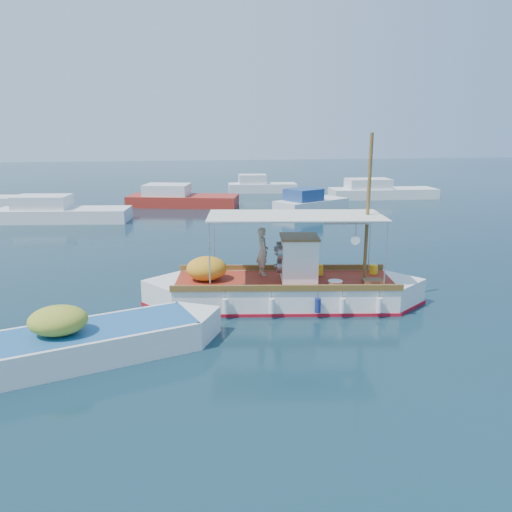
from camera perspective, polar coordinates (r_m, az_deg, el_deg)
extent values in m
plane|color=black|center=(16.28, 3.93, -5.34)|extent=(160.00, 160.00, 0.00)
cube|color=white|center=(16.03, 3.21, -4.44)|extent=(7.09, 3.29, 1.00)
cube|color=white|center=(16.15, -8.99, -4.45)|extent=(2.25, 2.25, 1.00)
cube|color=white|center=(16.62, 15.05, -4.23)|extent=(2.25, 2.25, 1.00)
cube|color=#A40F1E|center=(16.13, 3.20, -5.45)|extent=(7.19, 3.38, 0.16)
cube|color=maroon|center=(15.88, 3.24, -2.79)|extent=(7.06, 3.11, 0.05)
cube|color=brown|center=(16.95, 2.97, -1.31)|extent=(6.85, 1.15, 0.18)
cube|color=brown|center=(14.76, 3.56, -3.68)|extent=(6.85, 1.15, 0.18)
cube|color=white|center=(15.73, 4.92, -0.33)|extent=(1.26, 1.34, 1.36)
cube|color=brown|center=(15.57, 4.98, 2.19)|extent=(1.36, 1.44, 0.05)
cylinder|color=slate|center=(15.34, 2.85, 0.37)|extent=(0.27, 0.48, 0.45)
cylinder|color=slate|center=(15.90, 2.72, 0.87)|extent=(0.27, 0.48, 0.45)
cylinder|color=slate|center=(15.74, 2.76, -1.14)|extent=(0.27, 0.48, 0.45)
cylinder|color=brown|center=(15.77, 12.66, 5.31)|extent=(0.12, 0.12, 4.55)
cylinder|color=brown|center=(15.67, 10.00, 4.04)|extent=(1.63, 0.32, 0.07)
cylinder|color=silver|center=(16.59, -4.82, 1.64)|extent=(0.05, 0.05, 2.05)
cylinder|color=silver|center=(14.64, -5.34, -0.06)|extent=(0.05, 0.05, 2.05)
cylinder|color=silver|center=(17.03, 12.86, 1.66)|extent=(0.05, 0.05, 2.05)
cylinder|color=silver|center=(15.15, 14.61, 0.01)|extent=(0.05, 0.05, 2.05)
cube|color=beige|center=(15.43, 4.53, 4.64)|extent=(5.64, 2.98, 0.04)
ellipsoid|color=orange|center=(15.79, -5.67, -1.43)|extent=(1.42, 1.26, 0.76)
cube|color=yellow|center=(16.43, 7.24, -1.57)|extent=(0.25, 0.20, 0.36)
cylinder|color=yellow|center=(16.92, 13.29, -1.48)|extent=(0.31, 0.31, 0.31)
cube|color=brown|center=(15.95, 13.17, -2.80)|extent=(0.65, 0.49, 0.11)
cylinder|color=#B2B2B2|center=(15.58, 9.06, -3.01)|extent=(0.52, 0.52, 0.11)
cylinder|color=white|center=(14.87, 11.29, 1.76)|extent=(0.27, 0.07, 0.27)
cylinder|color=white|center=(14.77, -3.52, -5.71)|extent=(0.21, 0.21, 0.44)
cylinder|color=navy|center=(14.90, 7.07, -5.62)|extent=(0.21, 0.21, 0.44)
cylinder|color=white|center=(15.26, 13.88, -5.46)|extent=(0.21, 0.21, 0.44)
imported|color=#A09A85|center=(16.15, 0.75, 0.52)|extent=(0.44, 0.61, 1.58)
cube|color=white|center=(13.12, -17.70, -9.72)|extent=(5.15, 3.27, 0.94)
cube|color=white|center=(13.66, -7.68, -8.18)|extent=(1.78, 1.78, 0.94)
cube|color=#1F5791|center=(12.95, -17.85, -7.90)|extent=(5.08, 3.07, 0.05)
ellipsoid|color=#A2AA30|center=(12.73, -21.69, -6.86)|extent=(1.66, 1.50, 0.69)
cube|color=silver|center=(32.84, -21.13, 4.23)|extent=(8.16, 3.43, 1.00)
cube|color=silver|center=(33.11, -23.22, 5.69)|extent=(3.41, 2.44, 0.80)
cube|color=#A0241A|center=(37.32, -8.30, 6.12)|extent=(8.39, 4.72, 1.00)
cube|color=silver|center=(37.50, -10.13, 7.47)|extent=(3.67, 3.11, 0.80)
cube|color=silver|center=(34.86, 6.34, 5.62)|extent=(5.69, 4.54, 1.00)
cube|color=navy|center=(34.18, 5.45, 7.00)|extent=(2.77, 2.67, 0.80)
cube|color=silver|center=(42.73, 14.28, 6.84)|extent=(8.77, 3.08, 1.00)
cube|color=silver|center=(42.19, 12.69, 8.07)|extent=(3.57, 2.40, 0.80)
cube|color=silver|center=(45.35, 0.74, 7.67)|extent=(6.21, 2.52, 1.00)
cube|color=silver|center=(45.18, -0.42, 8.79)|extent=(2.56, 1.91, 0.80)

